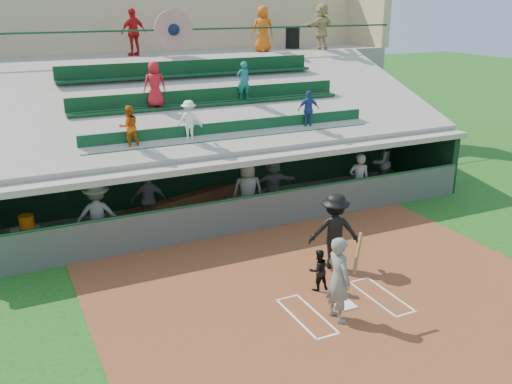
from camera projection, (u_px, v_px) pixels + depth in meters
name	position (u px, v px, depth m)	size (l,w,h in m)	color
ground	(345.00, 306.00, 13.12)	(100.00, 100.00, 0.00)	#184E16
dirt_slab	(333.00, 296.00, 13.55)	(11.00, 9.00, 0.02)	brown
home_plate	(345.00, 305.00, 13.11)	(0.43, 0.43, 0.03)	white
batters_box_chalk	(345.00, 306.00, 13.11)	(2.65, 1.85, 0.01)	white
dugout_floor	(230.00, 212.00, 18.88)	(16.00, 3.50, 0.04)	gray
concourse_slab	(166.00, 110.00, 23.91)	(20.00, 3.00, 4.60)	gray
grandstand	(189.00, 124.00, 21.37)	(20.40, 10.40, 7.80)	#505550
batter_at_plate	(339.00, 279.00, 12.27)	(0.88, 0.78, 1.95)	#5F625D
catcher	(318.00, 270.00, 13.69)	(0.50, 0.39, 1.04)	black
home_umpire	(334.00, 231.00, 14.71)	(1.31, 0.75, 2.03)	black
dugout_bench	(215.00, 193.00, 20.01)	(13.72, 0.41, 0.41)	brown
white_table	(27.00, 242.00, 15.68)	(0.78, 0.58, 0.68)	silver
water_cooler	(27.00, 222.00, 15.57)	(0.40, 0.40, 0.40)	#C55C0B
dugout_player_a	(98.00, 215.00, 15.80)	(1.28, 0.73, 1.97)	#555853
dugout_player_b	(149.00, 200.00, 17.26)	(1.04, 0.43, 1.77)	#51534F
dugout_player_c	(248.00, 191.00, 17.78)	(0.96, 0.63, 1.97)	#5F625D
dugout_player_d	(273.00, 184.00, 18.78)	(1.66, 0.53, 1.79)	#525550
dugout_player_e	(359.00, 180.00, 18.99)	(0.68, 0.45, 1.86)	#60635D
dugout_player_f	(381.00, 162.00, 21.00)	(0.94, 0.73, 1.92)	#565853
trash_bin	(293.00, 38.00, 25.33)	(0.62, 0.62, 0.93)	black
concourse_staff_a	(134.00, 32.00, 21.94)	(1.05, 0.44, 1.79)	red
concourse_staff_b	(263.00, 29.00, 23.57)	(0.90, 0.59, 1.85)	#D7570C
concourse_staff_c	(321.00, 27.00, 24.37)	(1.81, 0.58, 1.96)	tan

